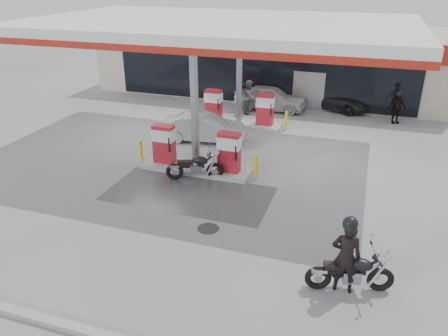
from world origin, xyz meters
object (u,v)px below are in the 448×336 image
(main_motorcycle, at_px, (351,273))
(biker_walking, at_px, (397,108))
(attendant, at_px, (249,97))
(sedan_white, at_px, (270,98))
(pump_island_far, at_px, (239,112))
(biker_main, at_px, (346,257))
(hatchback_silver, at_px, (204,128))
(parked_car_right, at_px, (335,99))
(pump_island_near, at_px, (196,154))
(parked_car_left, at_px, (174,82))
(parked_motorcycle, at_px, (196,167))

(main_motorcycle, xyz_separation_m, biker_walking, (1.36, 14.49, 0.30))
(main_motorcycle, relative_size, attendant, 1.19)
(sedan_white, bearing_deg, pump_island_far, 164.30)
(pump_island_far, distance_m, sedan_white, 3.34)
(biker_main, bearing_deg, attendant, -68.94)
(main_motorcycle, bearing_deg, sedan_white, 94.48)
(hatchback_silver, xyz_separation_m, parked_car_right, (5.40, 7.31, -0.07))
(pump_island_near, bearing_deg, parked_car_right, 66.97)
(biker_walking, bearing_deg, sedan_white, 152.58)
(parked_car_left, bearing_deg, parked_motorcycle, -149.94)
(parked_motorcycle, height_order, parked_car_left, parked_motorcycle)
(pump_island_far, height_order, biker_main, biker_main)
(parked_motorcycle, relative_size, attendant, 1.15)
(biker_main, distance_m, sedan_white, 15.74)
(attendant, bearing_deg, main_motorcycle, -156.97)
(main_motorcycle, relative_size, biker_main, 1.10)
(hatchback_silver, relative_size, parked_car_right, 0.94)
(pump_island_near, height_order, attendant, attendant)
(parked_car_right, relative_size, biker_walking, 2.57)
(pump_island_near, xyz_separation_m, parked_motorcycle, (0.29, -0.78, -0.20))
(sedan_white, relative_size, parked_car_right, 0.99)
(pump_island_near, bearing_deg, parked_motorcycle, -69.43)
(hatchback_silver, bearing_deg, biker_main, -149.86)
(pump_island_near, bearing_deg, pump_island_far, 90.00)
(main_motorcycle, distance_m, hatchback_silver, 11.48)
(biker_main, distance_m, parked_car_right, 16.30)
(parked_car_left, bearing_deg, main_motorcycle, -141.33)
(attendant, xyz_separation_m, parked_car_right, (4.55, 2.35, -0.35))
(hatchback_silver, distance_m, biker_walking, 10.39)
(parked_motorcycle, bearing_deg, pump_island_far, 71.10)
(attendant, bearing_deg, biker_main, -157.71)
(parked_car_right, bearing_deg, parked_car_left, 101.78)
(parked_car_left, bearing_deg, biker_walking, -98.55)
(pump_island_near, distance_m, attendant, 8.24)
(main_motorcycle, xyz_separation_m, parked_motorcycle, (-6.15, 4.77, -0.00))
(sedan_white, bearing_deg, biker_main, -159.59)
(parked_car_left, distance_m, parked_car_right, 10.82)
(sedan_white, distance_m, parked_car_left, 7.60)
(main_motorcycle, relative_size, parked_car_left, 0.58)
(biker_main, distance_m, parked_motorcycle, 7.69)
(biker_main, xyz_separation_m, parked_car_left, (-12.53, 17.19, -0.46))
(pump_island_near, xyz_separation_m, hatchback_silver, (-0.90, 3.27, -0.06))
(pump_island_far, relative_size, parked_car_right, 1.23)
(attendant, bearing_deg, parked_car_left, 59.55)
(main_motorcycle, distance_m, attendant, 15.25)
(main_motorcycle, bearing_deg, pump_island_near, 123.28)
(pump_island_far, relative_size, biker_main, 2.55)
(pump_island_near, height_order, parked_car_right, pump_island_near)
(sedan_white, distance_m, attendant, 1.40)
(sedan_white, xyz_separation_m, biker_walking, (6.86, -0.26, 0.11))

